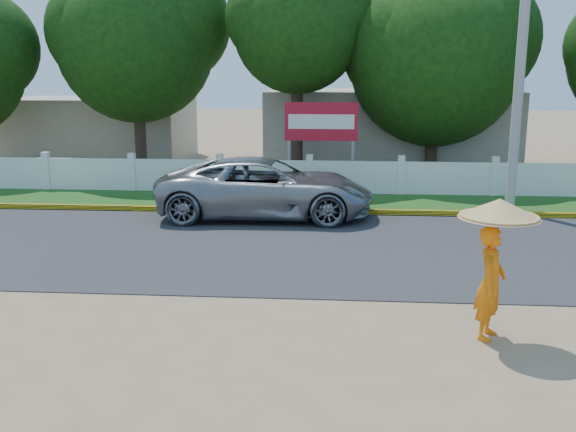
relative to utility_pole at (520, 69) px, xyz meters
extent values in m
plane|color=#9E8460|center=(-5.93, -8.87, -4.05)|extent=(120.00, 120.00, 0.00)
cube|color=#38383A|center=(-5.93, -4.37, -4.04)|extent=(60.00, 7.00, 0.02)
cube|color=#2D601E|center=(-5.93, 0.88, -4.03)|extent=(60.00, 3.50, 0.03)
cube|color=yellow|center=(-5.93, -0.82, -3.97)|extent=(40.00, 0.18, 0.16)
cube|color=silver|center=(-5.93, 2.33, -3.50)|extent=(40.00, 0.10, 1.10)
cube|color=#B7AD99|center=(-2.93, 9.13, -2.45)|extent=(10.00, 6.00, 3.20)
cube|color=#B7AD99|center=(-15.93, 10.13, -2.65)|extent=(8.00, 5.00, 2.80)
cylinder|color=#999896|center=(0.00, 0.00, 0.00)|extent=(0.28, 0.28, 8.10)
imported|color=gray|center=(-6.97, -1.28, -3.22)|extent=(6.02, 2.91, 1.65)
imported|color=orange|center=(-2.68, -9.29, -3.18)|extent=(0.64, 0.75, 1.74)
cylinder|color=gray|center=(-2.63, -9.29, -2.51)|extent=(0.02, 0.02, 1.13)
cone|color=tan|center=(-2.63, -9.29, -2.03)|extent=(1.19, 1.19, 0.29)
cylinder|color=gray|center=(-6.69, 3.43, -3.05)|extent=(0.12, 0.12, 2.00)
cylinder|color=gray|center=(-4.49, 3.43, -3.05)|extent=(0.12, 0.12, 2.00)
cube|color=#B61325|center=(-5.59, 3.43, -1.75)|extent=(2.50, 0.12, 1.30)
cube|color=silver|center=(-5.59, 3.37, -1.75)|extent=(2.25, 0.02, 0.49)
cylinder|color=#473828|center=(-12.72, 5.96, -2.36)|extent=(0.44, 0.44, 3.37)
sphere|color=#1C4A11|center=(-12.72, 5.96, 0.96)|extent=(5.98, 5.98, 5.98)
cylinder|color=#473828|center=(-1.50, 5.80, -2.73)|extent=(0.44, 0.44, 2.64)
sphere|color=#1C4A11|center=(-1.50, 5.80, 0.33)|extent=(6.29, 6.29, 6.29)
cylinder|color=#473828|center=(-6.53, 5.13, -1.95)|extent=(0.44, 0.44, 4.20)
sphere|color=#1C4A11|center=(-6.53, 5.13, 1.43)|extent=(4.65, 4.65, 4.65)
camera|label=1|loc=(-5.01, -18.66, -0.08)|focal=40.00mm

